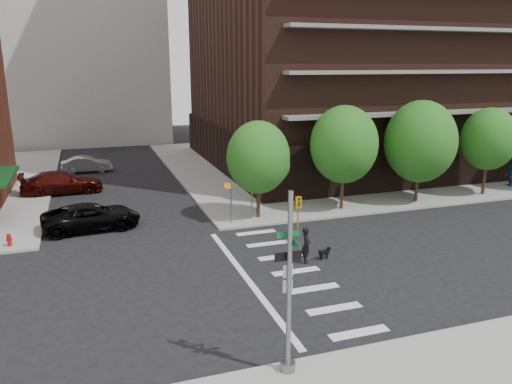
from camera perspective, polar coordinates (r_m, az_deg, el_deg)
The scene contains 17 objects.
ground at distance 23.57m, azimuth -2.25°, elevation -9.99°, with size 120.00×120.00×0.00m, color black.
sidewalk_ne at distance 52.35m, azimuth 12.09°, elevation 3.54°, with size 39.00×33.00×0.15m, color gray.
crosswalk at distance 24.22m, azimuth 2.82°, elevation -9.28°, with size 3.85×13.00×0.01m.
tree_a at distance 31.29m, azimuth 0.26°, elevation 3.98°, with size 4.00×4.00×5.90m.
tree_b at distance 33.61m, azimuth 10.03°, elevation 5.36°, with size 4.50×4.50×6.65m.
tree_c at distance 36.86m, azimuth 18.28°, elevation 5.49°, with size 5.00×5.00×6.80m.
tree_d at distance 40.75m, azimuth 25.07°, elevation 5.51°, with size 4.00×4.00×6.20m.
traffic_signal at distance 15.88m, azimuth 3.88°, elevation -11.99°, with size 0.90×0.75×6.00m.
pedestrian_signal at distance 30.73m, azimuth -2.36°, elevation -0.42°, with size 2.18×0.67×2.60m.
fire_hydrant at distance 30.17m, azimuth -26.39°, elevation -4.84°, with size 0.24×0.24×0.73m.
parked_car_black at distance 31.65m, azimuth -18.29°, elevation -2.71°, with size 5.72×2.64×1.59m, color black.
parked_car_maroon at distance 41.13m, azimuth -21.32°, elevation 1.02°, with size 6.00×2.44×1.74m, color #3C0B08.
parked_car_silver at distance 48.47m, azimuth -18.78°, elevation 3.01°, with size 4.47×1.56×1.47m, color gray.
scooter at distance 28.65m, azimuth 3.90°, elevation -4.56°, with size 0.56×1.61×0.84m, color maroon.
dog_walker at distance 25.25m, azimuth 5.75°, elevation -6.06°, with size 0.44×0.68×1.86m, color black.
dog at distance 26.01m, azimuth 7.85°, elevation -6.83°, with size 0.69×0.32×0.58m.
pedestrian_far at distance 44.85m, azimuth 27.03°, elevation 1.68°, with size 0.66×0.85×1.75m, color navy.
Camera 1 is at (-6.02, -20.58, 9.78)m, focal length 35.00 mm.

